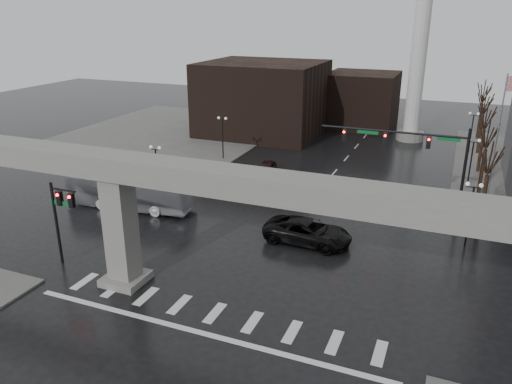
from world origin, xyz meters
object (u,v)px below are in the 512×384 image
Objects in this scene: pickup_truck at (308,232)px; far_car at (266,169)px; city_bus at (130,191)px; signal_mast_arm at (417,150)px.

pickup_truck is 16.83m from far_car.
city_bus is 2.73× the size of far_car.
city_bus is at bearing -129.75° from far_car.
far_car is at bearing -35.19° from city_bus.
pickup_truck is at bearing -67.32° from far_car.
signal_mast_arm is 2.83× the size of far_car.
city_bus is at bearing 89.14° from pickup_truck.
far_car is at bearing 34.18° from pickup_truck.
signal_mast_arm reaches higher than far_car.
signal_mast_arm is at bearing -76.33° from city_bus.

